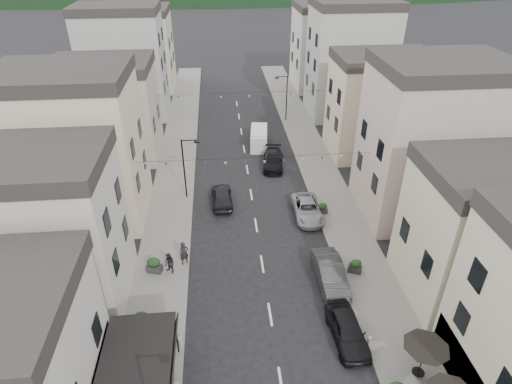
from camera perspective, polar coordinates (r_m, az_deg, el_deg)
sidewalk_left at (r=46.19m, az=-10.60°, el=3.21°), size 4.00×76.00×0.12m
sidewalk_right at (r=47.08m, az=7.90°, el=4.04°), size 4.00×76.00×0.12m
boutique_awning at (r=23.40m, az=-15.36°, el=-22.38°), size 3.77×7.50×3.28m
buildings_row_left at (r=50.24m, az=-18.98°, el=11.96°), size 10.20×54.16×14.00m
buildings_row_right at (r=50.71m, az=15.25°, el=12.98°), size 10.20×54.16×14.50m
streetlamp_left_far at (r=39.06m, az=-9.24°, el=3.87°), size 1.70×0.56×6.00m
streetlamp_right_far at (r=56.20m, az=3.84°, el=12.96°), size 1.70×0.56×6.00m
bunting_near at (r=34.60m, az=-0.15°, el=4.13°), size 19.00×0.28×0.62m
bunting_far at (r=49.31m, az=-1.87°, el=12.71°), size 19.00×0.28×0.62m
parked_car_a at (r=27.97m, az=12.10°, el=-17.53°), size 2.09×4.72×1.58m
parked_car_b at (r=31.26m, az=9.88°, el=-10.66°), size 1.89×5.13×1.68m
parked_car_c at (r=37.75m, az=6.84°, el=-2.30°), size 2.41×5.11×1.41m
parked_car_d at (r=45.50m, az=2.30°, el=4.26°), size 2.69×5.28×1.47m
parked_car_e at (r=39.25m, az=-4.57°, el=-0.58°), size 2.00×4.62×1.55m
delivery_van at (r=49.82m, az=0.40°, el=7.30°), size 2.38×4.86×2.24m
pedestrian_a at (r=32.56m, az=-9.56°, el=-8.05°), size 0.83×0.73×1.92m
pedestrian_b at (r=32.02m, az=-11.46°, el=-9.32°), size 1.06×1.03×1.72m
planter_la at (r=29.07m, az=-14.99°, el=-16.03°), size 1.07×0.74×1.09m
planter_lb at (r=32.52m, az=-13.44°, el=-9.46°), size 1.23×0.89×1.24m
planter_rb at (r=32.50m, az=13.10°, el=-9.60°), size 1.12×0.90×1.10m
planter_rc at (r=38.24m, az=8.84°, el=-2.14°), size 0.93×0.54×1.02m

